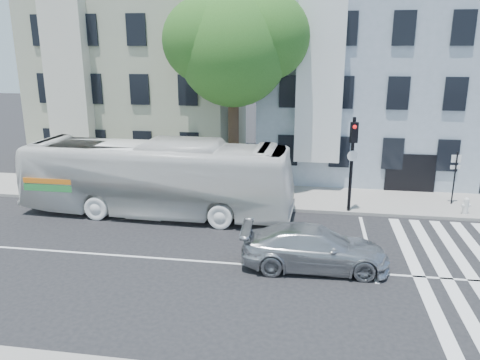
% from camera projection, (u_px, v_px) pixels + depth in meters
% --- Properties ---
extents(ground, '(120.00, 120.00, 0.00)m').
position_uv_depth(ground, '(195.00, 261.00, 17.42)').
color(ground, black).
rests_on(ground, ground).
extents(sidewalk_far, '(80.00, 4.00, 0.15)m').
position_uv_depth(sidewalk_far, '(232.00, 195.00, 25.00)').
color(sidewalk_far, gray).
rests_on(sidewalk_far, ground).
extents(building_left, '(12.00, 10.00, 11.00)m').
position_uv_depth(building_left, '(147.00, 81.00, 31.22)').
color(building_left, '#AAAC90').
rests_on(building_left, ground).
extents(building_right, '(12.00, 10.00, 11.00)m').
position_uv_depth(building_right, '(362.00, 84.00, 29.12)').
color(building_right, '#8F9EAB').
rests_on(building_right, ground).
extents(street_tree, '(7.30, 5.90, 11.10)m').
position_uv_depth(street_tree, '(235.00, 44.00, 23.57)').
color(street_tree, '#2D2116').
rests_on(street_tree, ground).
extents(bus, '(3.43, 12.89, 3.57)m').
position_uv_depth(bus, '(157.00, 178.00, 21.93)').
color(bus, white).
rests_on(bus, ground).
extents(sedan, '(2.36, 5.34, 1.52)m').
position_uv_depth(sedan, '(314.00, 248.00, 16.73)').
color(sedan, '#B0B3B8').
rests_on(sedan, ground).
extents(hedge, '(8.54, 1.57, 0.70)m').
position_uv_depth(hedge, '(136.00, 190.00, 24.48)').
color(hedge, '#215C1E').
rests_on(hedge, sidewalk_far).
extents(traffic_signal, '(0.47, 0.55, 4.63)m').
position_uv_depth(traffic_signal, '(352.00, 153.00, 21.50)').
color(traffic_signal, black).
rests_on(traffic_signal, ground).
extents(fire_hydrant, '(0.45, 0.26, 0.79)m').
position_uv_depth(fire_hydrant, '(466.00, 205.00, 21.85)').
color(fire_hydrant, silver).
rests_on(fire_hydrant, sidewalk_far).
extents(far_sign_pole, '(0.48, 0.19, 2.66)m').
position_uv_depth(far_sign_pole, '(455.00, 171.00, 22.92)').
color(far_sign_pole, black).
rests_on(far_sign_pole, sidewalk_far).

